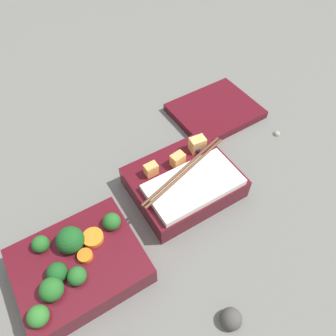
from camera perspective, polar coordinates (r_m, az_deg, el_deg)
name	(u,v)px	position (r m, az deg, el deg)	size (l,w,h in m)	color
ground_plane	(136,230)	(0.57, -5.66, -10.72)	(3.00, 3.00, 0.00)	slate
bento_tray_vegetable	(78,265)	(0.53, -15.44, -15.94)	(0.18, 0.15, 0.07)	#510F19
bento_tray_rice	(185,182)	(0.59, 2.96, -2.44)	(0.20, 0.15, 0.07)	#510F19
bento_lid	(215,111)	(0.75, 8.18, 9.81)	(0.18, 0.15, 0.02)	#510F19
pebble_0	(277,133)	(0.74, 18.45, 5.80)	(0.01, 0.01, 0.01)	gray
pebble_3	(231,319)	(0.51, 10.90, -24.41)	(0.03, 0.03, 0.03)	#474442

